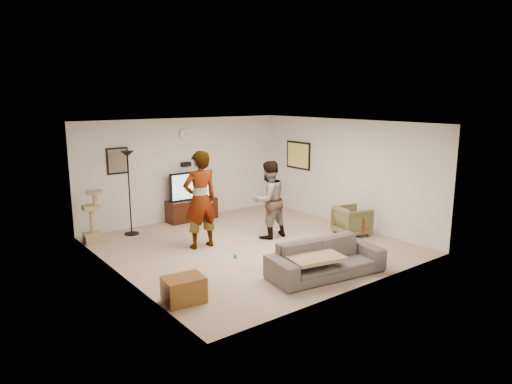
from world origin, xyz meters
TOP-DOWN VIEW (x-y plane):
  - floor at (0.00, 0.00)m, footprint 5.50×5.50m
  - ceiling at (0.00, 0.00)m, footprint 5.50×5.50m
  - wall_back at (0.00, 2.75)m, footprint 5.50×0.04m
  - wall_front at (0.00, -2.75)m, footprint 5.50×0.04m
  - wall_left at (-2.75, 0.00)m, footprint 0.04×5.50m
  - wall_right at (2.75, 0.00)m, footprint 0.04×5.50m
  - wall_clock at (0.00, 2.72)m, footprint 0.26×0.04m
  - wall_speaker at (0.00, 2.69)m, footprint 0.25×0.10m
  - picture_back at (-1.70, 2.73)m, footprint 0.42×0.03m
  - picture_right at (2.73, 1.60)m, footprint 0.03×0.78m
  - tv_stand at (0.02, 2.50)m, footprint 1.25×0.45m
  - console_box at (0.06, 2.11)m, footprint 0.40×0.30m
  - tv at (0.02, 2.50)m, footprint 1.16×0.08m
  - tv_screen at (0.02, 2.46)m, footprint 1.07×0.01m
  - floor_lamp at (-1.66, 2.26)m, footprint 0.32×0.32m
  - cat_tree at (-2.53, 2.19)m, footprint 0.38×0.38m
  - person_left at (-0.88, 0.54)m, footprint 0.75×0.51m
  - person_right at (0.62, 0.22)m, footprint 0.82×0.64m
  - sofa at (0.04, -2.06)m, footprint 2.13×1.11m
  - throw_blanket at (-0.27, -2.06)m, footprint 1.02×0.87m
  - beer_bottle at (0.97, -2.06)m, footprint 0.06×0.06m
  - armchair at (2.22, -0.74)m, footprint 0.84×0.82m
  - side_table at (-2.40, -1.52)m, footprint 0.63×0.50m
  - toy_ball at (-0.71, -0.42)m, footprint 0.07×0.07m

SIDE VIEW (x-z plane):
  - floor at x=0.00m, z-range -0.02..0.00m
  - console_box at x=0.06m, z-range 0.00..0.07m
  - toy_ball at x=-0.71m, z-range 0.00..0.07m
  - side_table at x=-2.40m, z-range 0.00..0.39m
  - tv_stand at x=0.02m, z-range 0.00..0.52m
  - sofa at x=0.04m, z-range 0.00..0.59m
  - armchair at x=2.22m, z-range 0.00..0.63m
  - throw_blanket at x=-0.27m, z-range 0.37..0.43m
  - cat_tree at x=-2.53m, z-range 0.00..1.11m
  - beer_bottle at x=0.97m, z-range 0.59..0.84m
  - person_right at x=0.62m, z-range 0.00..1.68m
  - tv_screen at x=0.02m, z-range 0.56..1.17m
  - tv at x=0.02m, z-range 0.52..1.21m
  - floor_lamp at x=-1.66m, z-range 0.00..1.85m
  - person_left at x=-0.88m, z-range 0.00..1.97m
  - wall_back at x=0.00m, z-range 0.00..2.50m
  - wall_front at x=0.00m, z-range 0.00..2.50m
  - wall_left at x=-2.75m, z-range 0.00..2.50m
  - wall_right at x=2.75m, z-range 0.00..2.50m
  - wall_speaker at x=0.00m, z-range 1.33..1.43m
  - picture_right at x=2.73m, z-range 1.19..1.81m
  - picture_back at x=-1.70m, z-range 1.34..1.86m
  - wall_clock at x=0.00m, z-range 1.97..2.23m
  - ceiling at x=0.00m, z-range 2.50..2.52m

